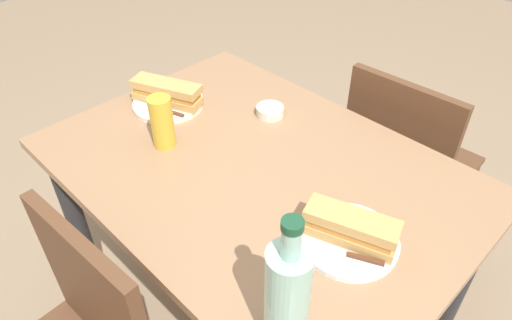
{
  "coord_description": "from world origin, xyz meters",
  "views": [
    {
      "loc": [
        -0.68,
        0.68,
        1.57
      ],
      "look_at": [
        0.0,
        0.0,
        0.79
      ],
      "focal_mm": 32.5,
      "sensor_mm": 36.0,
      "label": 1
    }
  ],
  "objects_px": {
    "plate_near": "(349,240)",
    "baguette_sandwich_far": "(167,92)",
    "dining_table": "(256,198)",
    "baguette_sandwich_near": "(351,227)",
    "water_bottle": "(287,297)",
    "beer_glass": "(162,122)",
    "chair_near": "(402,164)",
    "knife_far": "(163,110)",
    "knife_near": "(347,254)",
    "plate_far": "(168,103)",
    "olive_bowl": "(270,111)"
  },
  "relations": [
    {
      "from": "plate_near",
      "to": "baguette_sandwich_far",
      "type": "distance_m",
      "value": 0.75
    },
    {
      "from": "dining_table",
      "to": "baguette_sandwich_near",
      "type": "xyz_separation_m",
      "value": [
        -0.34,
        0.04,
        0.17
      ]
    },
    {
      "from": "water_bottle",
      "to": "beer_glass",
      "type": "xyz_separation_m",
      "value": [
        0.64,
        -0.2,
        -0.05
      ]
    },
    {
      "from": "chair_near",
      "to": "knife_far",
      "type": "bearing_deg",
      "value": 50.29
    },
    {
      "from": "knife_far",
      "to": "water_bottle",
      "type": "relative_size",
      "value": 0.56
    },
    {
      "from": "chair_near",
      "to": "plate_near",
      "type": "bearing_deg",
      "value": 106.79
    },
    {
      "from": "knife_near",
      "to": "knife_far",
      "type": "xyz_separation_m",
      "value": [
        0.74,
        -0.06,
        0.0
      ]
    },
    {
      "from": "plate_far",
      "to": "knife_near",
      "type": "bearing_deg",
      "value": 172.63
    },
    {
      "from": "chair_near",
      "to": "dining_table",
      "type": "bearing_deg",
      "value": 76.69
    },
    {
      "from": "knife_near",
      "to": "water_bottle",
      "type": "relative_size",
      "value": 0.54
    },
    {
      "from": "knife_near",
      "to": "baguette_sandwich_far",
      "type": "bearing_deg",
      "value": -7.37
    },
    {
      "from": "beer_glass",
      "to": "knife_near",
      "type": "bearing_deg",
      "value": -177.23
    },
    {
      "from": "knife_near",
      "to": "baguette_sandwich_far",
      "type": "distance_m",
      "value": 0.78
    },
    {
      "from": "water_bottle",
      "to": "beer_glass",
      "type": "distance_m",
      "value": 0.67
    },
    {
      "from": "knife_near",
      "to": "water_bottle",
      "type": "xyz_separation_m",
      "value": [
        -0.03,
        0.23,
        0.11
      ]
    },
    {
      "from": "plate_far",
      "to": "baguette_sandwich_far",
      "type": "height_order",
      "value": "baguette_sandwich_far"
    },
    {
      "from": "dining_table",
      "to": "baguette_sandwich_near",
      "type": "height_order",
      "value": "baguette_sandwich_near"
    },
    {
      "from": "chair_near",
      "to": "plate_far",
      "type": "distance_m",
      "value": 0.85
    },
    {
      "from": "chair_near",
      "to": "olive_bowl",
      "type": "height_order",
      "value": "chair_near"
    },
    {
      "from": "dining_table",
      "to": "baguette_sandwich_near",
      "type": "distance_m",
      "value": 0.38
    },
    {
      "from": "chair_near",
      "to": "beer_glass",
      "type": "distance_m",
      "value": 0.88
    },
    {
      "from": "plate_near",
      "to": "knife_far",
      "type": "distance_m",
      "value": 0.72
    },
    {
      "from": "chair_near",
      "to": "baguette_sandwich_near",
      "type": "relative_size",
      "value": 4.05
    },
    {
      "from": "plate_near",
      "to": "plate_far",
      "type": "relative_size",
      "value": 1.0
    },
    {
      "from": "baguette_sandwich_far",
      "to": "water_bottle",
      "type": "distance_m",
      "value": 0.87
    },
    {
      "from": "beer_glass",
      "to": "dining_table",
      "type": "bearing_deg",
      "value": -155.27
    },
    {
      "from": "dining_table",
      "to": "knife_far",
      "type": "distance_m",
      "value": 0.41
    },
    {
      "from": "water_bottle",
      "to": "olive_bowl",
      "type": "bearing_deg",
      "value": -44.17
    },
    {
      "from": "water_bottle",
      "to": "dining_table",
      "type": "bearing_deg",
      "value": -38.84
    },
    {
      "from": "baguette_sandwich_far",
      "to": "knife_far",
      "type": "bearing_deg",
      "value": 125.07
    },
    {
      "from": "knife_far",
      "to": "water_bottle",
      "type": "xyz_separation_m",
      "value": [
        -0.77,
        0.29,
        0.11
      ]
    },
    {
      "from": "knife_near",
      "to": "plate_far",
      "type": "relative_size",
      "value": 0.75
    },
    {
      "from": "plate_far",
      "to": "beer_glass",
      "type": "xyz_separation_m",
      "value": [
        -0.16,
        0.13,
        0.07
      ]
    },
    {
      "from": "plate_near",
      "to": "plate_far",
      "type": "xyz_separation_m",
      "value": [
        0.75,
        -0.06,
        0.0
      ]
    },
    {
      "from": "water_bottle",
      "to": "knife_near",
      "type": "bearing_deg",
      "value": -83.23
    },
    {
      "from": "knife_near",
      "to": "knife_far",
      "type": "distance_m",
      "value": 0.75
    },
    {
      "from": "chair_near",
      "to": "beer_glass",
      "type": "relative_size",
      "value": 5.75
    },
    {
      "from": "dining_table",
      "to": "baguette_sandwich_near",
      "type": "bearing_deg",
      "value": 172.74
    },
    {
      "from": "plate_near",
      "to": "water_bottle",
      "type": "distance_m",
      "value": 0.3
    },
    {
      "from": "plate_near",
      "to": "olive_bowl",
      "type": "relative_size",
      "value": 2.63
    },
    {
      "from": "baguette_sandwich_near",
      "to": "water_bottle",
      "type": "bearing_deg",
      "value": 101.22
    },
    {
      "from": "knife_near",
      "to": "olive_bowl",
      "type": "distance_m",
      "value": 0.58
    },
    {
      "from": "dining_table",
      "to": "beer_glass",
      "type": "distance_m",
      "value": 0.34
    },
    {
      "from": "olive_bowl",
      "to": "water_bottle",
      "type": "bearing_deg",
      "value": 135.83
    },
    {
      "from": "plate_far",
      "to": "olive_bowl",
      "type": "bearing_deg",
      "value": -144.6
    },
    {
      "from": "knife_near",
      "to": "beer_glass",
      "type": "distance_m",
      "value": 0.62
    },
    {
      "from": "plate_far",
      "to": "baguette_sandwich_far",
      "type": "relative_size",
      "value": 0.96
    },
    {
      "from": "plate_near",
      "to": "beer_glass",
      "type": "xyz_separation_m",
      "value": [
        0.59,
        0.07,
        0.07
      ]
    },
    {
      "from": "knife_far",
      "to": "water_bottle",
      "type": "bearing_deg",
      "value": 159.68
    },
    {
      "from": "plate_far",
      "to": "plate_near",
      "type": "bearing_deg",
      "value": 175.61
    }
  ]
}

